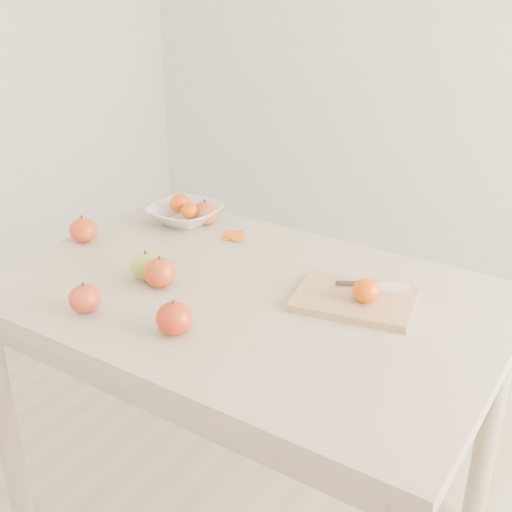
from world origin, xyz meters
The scene contains 15 objects.
table centered at (0.00, 0.00, 0.65)m, with size 1.20×0.80×0.75m.
cutting_board centered at (0.25, 0.09, 0.76)m, with size 0.27×0.20×0.02m, color tan.
board_tangerine centered at (0.28, 0.08, 0.80)m, with size 0.06×0.06×0.05m, color #D44C07.
fruit_bowl centered at (-0.40, 0.27, 0.78)m, with size 0.21×0.21×0.05m, color silver.
bowl_tangerine_near centered at (-0.42, 0.28, 0.80)m, with size 0.06×0.06×0.06m, color #D86207.
bowl_tangerine_far centered at (-0.37, 0.25, 0.80)m, with size 0.05×0.05×0.05m, color #DF4E07.
orange_peel_a centered at (-0.21, 0.25, 0.75)m, with size 0.06×0.04×0.00m, color #D2510E.
orange_peel_b centered at (-0.19, 0.24, 0.75)m, with size 0.04×0.04×0.00m, color #CD590E.
paring_knife centered at (0.29, 0.16, 0.78)m, with size 0.16×0.08×0.01m.
apple_green centered at (-0.23, -0.08, 0.78)m, with size 0.08×0.08×0.07m, color olive.
apple_red_c centered at (-0.24, -0.28, 0.78)m, with size 0.07×0.07×0.06m, color #9B090E.
apple_red_e centered at (-0.01, -0.24, 0.79)m, with size 0.08×0.08×0.07m, color #9D0303.
apple_red_a centered at (-0.34, 0.29, 0.79)m, with size 0.08×0.08×0.07m, color maroon.
apple_red_b centered at (-0.18, -0.09, 0.79)m, with size 0.08×0.08×0.07m, color maroon.
apple_red_d centered at (-0.54, 0.00, 0.78)m, with size 0.08×0.08×0.07m, color maroon.
Camera 1 is at (0.76, -1.12, 1.45)m, focal length 45.00 mm.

